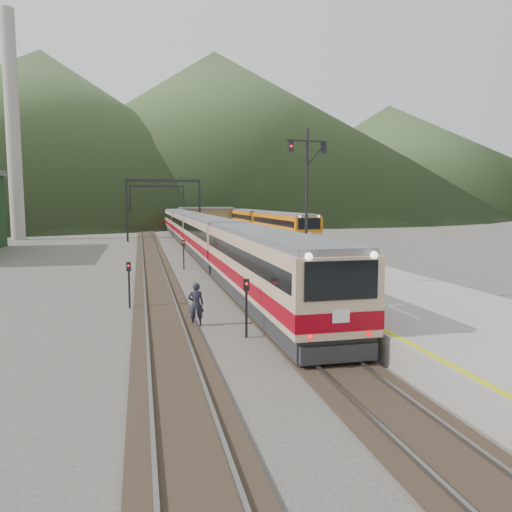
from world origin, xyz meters
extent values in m
plane|color=#47423D|center=(0.00, 0.00, 0.00)|extent=(400.00, 400.00, 0.00)
cube|color=black|center=(0.00, 40.00, 0.06)|extent=(2.60, 200.00, 0.12)
cube|color=slate|center=(-0.72, 40.00, 0.16)|extent=(0.10, 200.00, 0.14)
cube|color=slate|center=(0.72, 40.00, 0.16)|extent=(0.10, 200.00, 0.14)
cube|color=black|center=(-5.00, 40.00, 0.06)|extent=(2.60, 200.00, 0.12)
cube|color=slate|center=(-5.72, 40.00, 0.16)|extent=(0.10, 200.00, 0.14)
cube|color=slate|center=(-4.28, 40.00, 0.16)|extent=(0.10, 200.00, 0.14)
cube|color=black|center=(11.50, 40.00, 0.06)|extent=(2.60, 200.00, 0.12)
cube|color=slate|center=(10.78, 40.00, 0.16)|extent=(0.10, 200.00, 0.14)
cube|color=slate|center=(12.22, 40.00, 0.16)|extent=(0.10, 200.00, 0.14)
cube|color=gray|center=(5.60, 38.00, 0.50)|extent=(8.00, 100.00, 1.00)
cube|color=black|center=(-7.50, 55.00, 4.00)|extent=(0.25, 0.25, 8.00)
cube|color=black|center=(1.80, 55.00, 4.00)|extent=(0.25, 0.25, 8.00)
cube|color=black|center=(-2.85, 55.00, 7.80)|extent=(9.30, 0.22, 0.35)
cube|color=black|center=(-7.50, 80.00, 4.00)|extent=(0.25, 0.25, 8.00)
cube|color=black|center=(1.80, 80.00, 4.00)|extent=(0.25, 0.25, 8.00)
cube|color=black|center=(-2.85, 80.00, 7.80)|extent=(9.30, 0.22, 0.35)
cylinder|color=#9E998E|center=(-22.00, 62.00, 15.00)|extent=(1.80, 1.80, 30.00)
cube|color=brown|center=(5.60, 78.00, 2.40)|extent=(9.00, 4.00, 2.80)
cube|color=slate|center=(5.60, 78.00, 3.95)|extent=(9.40, 4.40, 0.30)
cone|color=#344E24|center=(-40.00, 190.00, 30.00)|extent=(180.00, 180.00, 60.00)
cone|color=#344E24|center=(30.00, 230.00, 37.50)|extent=(220.00, 220.00, 75.00)
cone|color=#344E24|center=(110.00, 210.00, 25.00)|extent=(160.00, 160.00, 50.00)
cube|color=tan|center=(0.00, 12.63, 1.98)|extent=(2.88, 19.33, 3.51)
cube|color=tan|center=(0.00, 32.46, 1.98)|extent=(2.88, 19.33, 3.51)
cube|color=tan|center=(0.00, 52.29, 1.98)|extent=(2.88, 19.33, 3.51)
cube|color=tan|center=(0.00, 72.13, 1.98)|extent=(2.88, 19.33, 3.51)
cube|color=#D36806|center=(11.50, 49.22, 2.08)|extent=(3.03, 20.37, 3.70)
cube|color=#D36806|center=(11.50, 70.10, 2.08)|extent=(3.03, 20.37, 3.70)
cylinder|color=black|center=(2.20, 12.73, 4.87)|extent=(0.14, 0.14, 7.73)
cube|color=black|center=(2.20, 12.73, 8.13)|extent=(2.19, 0.38, 0.07)
cube|color=black|center=(1.31, 12.60, 7.83)|extent=(0.27, 0.21, 0.50)
cube|color=black|center=(3.09, 12.85, 7.83)|extent=(0.27, 0.21, 0.50)
cylinder|color=black|center=(-2.01, 7.34, 1.00)|extent=(0.10, 0.10, 2.00)
cube|color=black|center=(-2.01, 7.34, 2.05)|extent=(0.23, 0.17, 0.45)
cylinder|color=black|center=(-2.72, 26.96, 1.00)|extent=(0.10, 0.10, 2.00)
cube|color=black|center=(-2.72, 26.96, 2.05)|extent=(0.26, 0.23, 0.45)
cylinder|color=black|center=(-6.48, 13.78, 1.00)|extent=(0.10, 0.10, 2.00)
cube|color=black|center=(-6.48, 13.78, 2.05)|extent=(0.23, 0.17, 0.45)
imported|color=#212230|center=(-3.68, 9.63, 0.92)|extent=(0.70, 0.49, 1.84)
camera|label=1|loc=(-5.87, -10.93, 5.22)|focal=35.00mm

